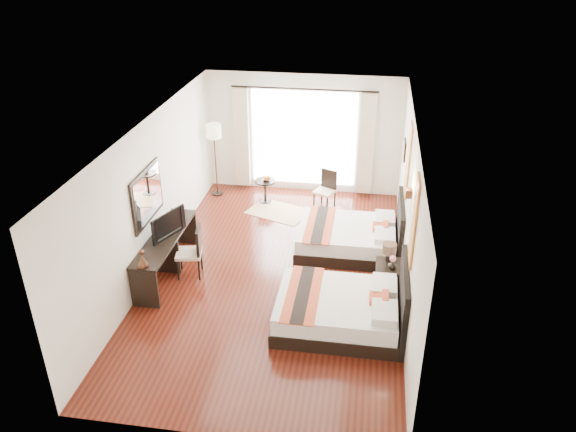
# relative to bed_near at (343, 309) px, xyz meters

# --- Properties ---
(floor) EXTENTS (4.50, 7.50, 0.01)m
(floor) POSITION_rel_bed_near_xyz_m (-1.30, 1.29, -0.30)
(floor) COLOR #3B0E0A
(floor) RESTS_ON ground
(ceiling) EXTENTS (4.50, 7.50, 0.02)m
(ceiling) POSITION_rel_bed_near_xyz_m (-1.30, 1.29, 2.49)
(ceiling) COLOR white
(ceiling) RESTS_ON wall_headboard
(wall_headboard) EXTENTS (0.01, 7.50, 2.80)m
(wall_headboard) POSITION_rel_bed_near_xyz_m (0.95, 1.29, 1.10)
(wall_headboard) COLOR silver
(wall_headboard) RESTS_ON floor
(wall_desk) EXTENTS (0.01, 7.50, 2.80)m
(wall_desk) POSITION_rel_bed_near_xyz_m (-3.54, 1.29, 1.10)
(wall_desk) COLOR silver
(wall_desk) RESTS_ON floor
(wall_window) EXTENTS (4.50, 0.01, 2.80)m
(wall_window) POSITION_rel_bed_near_xyz_m (-1.30, 5.03, 1.10)
(wall_window) COLOR silver
(wall_window) RESTS_ON floor
(wall_entry) EXTENTS (4.50, 0.01, 2.80)m
(wall_entry) POSITION_rel_bed_near_xyz_m (-1.30, -2.46, 1.10)
(wall_entry) COLOR silver
(wall_entry) RESTS_ON floor
(window_glass) EXTENTS (2.40, 0.02, 2.20)m
(window_glass) POSITION_rel_bed_near_xyz_m (-1.30, 5.02, 1.00)
(window_glass) COLOR white
(window_glass) RESTS_ON wall_window
(sheer_curtain) EXTENTS (2.30, 0.02, 2.10)m
(sheer_curtain) POSITION_rel_bed_near_xyz_m (-1.30, 4.96, 1.00)
(sheer_curtain) COLOR white
(sheer_curtain) RESTS_ON wall_window
(drape_left) EXTENTS (0.35, 0.14, 2.35)m
(drape_left) POSITION_rel_bed_near_xyz_m (-2.75, 4.92, 0.98)
(drape_left) COLOR #C2B696
(drape_left) RESTS_ON floor
(drape_right) EXTENTS (0.35, 0.14, 2.35)m
(drape_right) POSITION_rel_bed_near_xyz_m (0.15, 4.92, 0.98)
(drape_right) COLOR #C2B696
(drape_right) RESTS_ON floor
(art_panel_near) EXTENTS (0.03, 0.50, 1.35)m
(art_panel_near) POSITION_rel_bed_near_xyz_m (0.93, 0.00, 1.65)
(art_panel_near) COLOR maroon
(art_panel_near) RESTS_ON wall_headboard
(art_panel_far) EXTENTS (0.03, 0.50, 1.35)m
(art_panel_far) POSITION_rel_bed_near_xyz_m (0.93, 2.35, 1.65)
(art_panel_far) COLOR maroon
(art_panel_far) RESTS_ON wall_headboard
(wall_sconce) EXTENTS (0.10, 0.14, 0.14)m
(wall_sconce) POSITION_rel_bed_near_xyz_m (0.89, 1.02, 1.62)
(wall_sconce) COLOR #3F2416
(wall_sconce) RESTS_ON wall_headboard
(mirror_frame) EXTENTS (0.04, 1.25, 0.95)m
(mirror_frame) POSITION_rel_bed_near_xyz_m (-3.52, 1.04, 1.25)
(mirror_frame) COLOR black
(mirror_frame) RESTS_ON wall_desk
(mirror_glass) EXTENTS (0.01, 1.12, 0.82)m
(mirror_glass) POSITION_rel_bed_near_xyz_m (-3.49, 1.04, 1.25)
(mirror_glass) COLOR white
(mirror_glass) RESTS_ON mirror_frame
(bed_near) EXTENTS (2.02, 1.57, 1.13)m
(bed_near) POSITION_rel_bed_near_xyz_m (0.00, 0.00, 0.00)
(bed_near) COLOR black
(bed_near) RESTS_ON floor
(bed_far) EXTENTS (1.99, 1.55, 1.12)m
(bed_far) POSITION_rel_bed_near_xyz_m (0.01, 2.35, -0.00)
(bed_far) COLOR black
(bed_far) RESTS_ON floor
(nightstand) EXTENTS (0.46, 0.57, 0.55)m
(nightstand) POSITION_rel_bed_near_xyz_m (0.71, 1.02, -0.02)
(nightstand) COLOR black
(nightstand) RESTS_ON floor
(table_lamp) EXTENTS (0.24, 0.24, 0.38)m
(table_lamp) POSITION_rel_bed_near_xyz_m (0.69, 1.17, 0.46)
(table_lamp) COLOR black
(table_lamp) RESTS_ON nightstand
(vase) EXTENTS (0.15, 0.15, 0.14)m
(vase) POSITION_rel_bed_near_xyz_m (0.75, 0.92, 0.28)
(vase) COLOR black
(vase) RESTS_ON nightstand
(console_desk) EXTENTS (0.50, 2.20, 0.76)m
(console_desk) POSITION_rel_bed_near_xyz_m (-3.29, 1.04, 0.08)
(console_desk) COLOR black
(console_desk) RESTS_ON floor
(television) EXTENTS (0.42, 0.80, 0.47)m
(television) POSITION_rel_bed_near_xyz_m (-3.27, 1.10, 0.70)
(television) COLOR black
(television) RESTS_ON console_desk
(bronze_figurine) EXTENTS (0.19, 0.19, 0.27)m
(bronze_figurine) POSITION_rel_bed_near_xyz_m (-3.29, 0.04, 0.60)
(bronze_figurine) COLOR #3F2416
(bronze_figurine) RESTS_ON console_desk
(desk_chair) EXTENTS (0.52, 0.52, 0.96)m
(desk_chair) POSITION_rel_bed_near_xyz_m (-2.84, 1.04, -0.00)
(desk_chair) COLOR #C0AC93
(desk_chair) RESTS_ON floor
(floor_lamp) EXTENTS (0.35, 0.35, 1.72)m
(floor_lamp) POSITION_rel_bed_near_xyz_m (-3.28, 4.46, 1.16)
(floor_lamp) COLOR black
(floor_lamp) RESTS_ON floor
(side_table) EXTENTS (0.47, 0.47, 0.54)m
(side_table) POSITION_rel_bed_near_xyz_m (-2.07, 4.22, -0.03)
(side_table) COLOR black
(side_table) RESTS_ON floor
(fruit_bowl) EXTENTS (0.20, 0.20, 0.05)m
(fruit_bowl) POSITION_rel_bed_near_xyz_m (-2.04, 4.22, 0.27)
(fruit_bowl) COLOR #402B17
(fruit_bowl) RESTS_ON side_table
(window_chair) EXTENTS (0.54, 0.54, 0.87)m
(window_chair) POSITION_rel_bed_near_xyz_m (-0.69, 4.13, -0.03)
(window_chair) COLOR #C0AC93
(window_chair) RESTS_ON floor
(jute_rug) EXTENTS (1.51, 1.27, 0.01)m
(jute_rug) POSITION_rel_bed_near_xyz_m (-1.69, 3.76, -0.29)
(jute_rug) COLOR tan
(jute_rug) RESTS_ON floor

